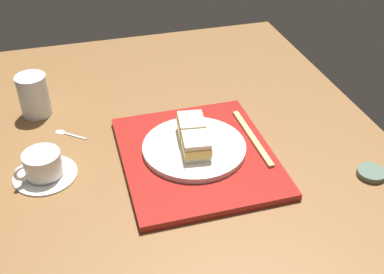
{
  "coord_description": "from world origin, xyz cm",
  "views": [
    {
      "loc": [
        -83.98,
        22.39,
        68.54
      ],
      "look_at": [
        0.72,
        -1.43,
        5.0
      ],
      "focal_mm": 44.66,
      "sensor_mm": 36.0,
      "label": 1
    }
  ],
  "objects_px": {
    "drinking_glass": "(34,95)",
    "sandwich_near": "(196,145)",
    "chopsticks_pair": "(252,137)",
    "sandwich_plate": "(194,147)",
    "teaspoon": "(64,132)",
    "small_sauce_dish": "(371,173)",
    "sandwich_far": "(191,127)",
    "coffee_cup": "(43,166)"
  },
  "relations": [
    {
      "from": "sandwich_plate",
      "to": "chopsticks_pair",
      "type": "xyz_separation_m",
      "value": [
        0.0,
        -0.15,
        -0.0
      ]
    },
    {
      "from": "coffee_cup",
      "to": "sandwich_near",
      "type": "bearing_deg",
      "value": -98.57
    },
    {
      "from": "chopsticks_pair",
      "to": "teaspoon",
      "type": "xyz_separation_m",
      "value": [
        0.17,
        0.43,
        -0.02
      ]
    },
    {
      "from": "sandwich_plate",
      "to": "chopsticks_pair",
      "type": "bearing_deg",
      "value": -89.28
    },
    {
      "from": "teaspoon",
      "to": "small_sauce_dish",
      "type": "bearing_deg",
      "value": -118.32
    },
    {
      "from": "sandwich_plate",
      "to": "sandwich_far",
      "type": "relative_size",
      "value": 2.97
    },
    {
      "from": "chopsticks_pair",
      "to": "teaspoon",
      "type": "distance_m",
      "value": 0.46
    },
    {
      "from": "sandwich_far",
      "to": "drinking_glass",
      "type": "distance_m",
      "value": 0.43
    },
    {
      "from": "chopsticks_pair",
      "to": "drinking_glass",
      "type": "bearing_deg",
      "value": 60.38
    },
    {
      "from": "sandwich_near",
      "to": "drinking_glass",
      "type": "bearing_deg",
      "value": 47.42
    },
    {
      "from": "sandwich_plate",
      "to": "coffee_cup",
      "type": "bearing_deg",
      "value": 87.17
    },
    {
      "from": "small_sauce_dish",
      "to": "sandwich_plate",
      "type": "bearing_deg",
      "value": 63.68
    },
    {
      "from": "sandwich_far",
      "to": "chopsticks_pair",
      "type": "distance_m",
      "value": 0.15
    },
    {
      "from": "sandwich_plate",
      "to": "teaspoon",
      "type": "bearing_deg",
      "value": 59.28
    },
    {
      "from": "sandwich_plate",
      "to": "coffee_cup",
      "type": "height_order",
      "value": "coffee_cup"
    },
    {
      "from": "coffee_cup",
      "to": "teaspoon",
      "type": "xyz_separation_m",
      "value": [
        0.15,
        -0.05,
        -0.02
      ]
    },
    {
      "from": "drinking_glass",
      "to": "chopsticks_pair",
      "type": "bearing_deg",
      "value": -119.62
    },
    {
      "from": "chopsticks_pair",
      "to": "small_sauce_dish",
      "type": "xyz_separation_m",
      "value": [
        -0.18,
        -0.21,
        -0.01
      ]
    },
    {
      "from": "sandwich_far",
      "to": "coffee_cup",
      "type": "relative_size",
      "value": 0.58
    },
    {
      "from": "chopsticks_pair",
      "to": "drinking_glass",
      "type": "distance_m",
      "value": 0.57
    },
    {
      "from": "drinking_glass",
      "to": "teaspoon",
      "type": "height_order",
      "value": "drinking_glass"
    },
    {
      "from": "sandwich_near",
      "to": "small_sauce_dish",
      "type": "relative_size",
      "value": 1.31
    },
    {
      "from": "sandwich_near",
      "to": "sandwich_far",
      "type": "bearing_deg",
      "value": -6.76
    },
    {
      "from": "chopsticks_pair",
      "to": "sandwich_plate",
      "type": "bearing_deg",
      "value": 90.72
    },
    {
      "from": "small_sauce_dish",
      "to": "teaspoon",
      "type": "distance_m",
      "value": 0.73
    },
    {
      "from": "coffee_cup",
      "to": "teaspoon",
      "type": "relative_size",
      "value": 1.77
    },
    {
      "from": "sandwich_plate",
      "to": "sandwich_near",
      "type": "distance_m",
      "value": 0.04
    },
    {
      "from": "teaspoon",
      "to": "drinking_glass",
      "type": "bearing_deg",
      "value": 28.55
    },
    {
      "from": "sandwich_plate",
      "to": "small_sauce_dish",
      "type": "relative_size",
      "value": 3.78
    },
    {
      "from": "sandwich_far",
      "to": "small_sauce_dish",
      "type": "xyz_separation_m",
      "value": [
        -0.21,
        -0.35,
        -0.05
      ]
    },
    {
      "from": "sandwich_near",
      "to": "coffee_cup",
      "type": "height_order",
      "value": "sandwich_near"
    },
    {
      "from": "drinking_glass",
      "to": "sandwich_near",
      "type": "bearing_deg",
      "value": -132.58
    },
    {
      "from": "sandwich_plate",
      "to": "chopsticks_pair",
      "type": "relative_size",
      "value": 1.04
    },
    {
      "from": "sandwich_near",
      "to": "teaspoon",
      "type": "relative_size",
      "value": 1.05
    },
    {
      "from": "sandwich_near",
      "to": "drinking_glass",
      "type": "relative_size",
      "value": 0.75
    },
    {
      "from": "coffee_cup",
      "to": "drinking_glass",
      "type": "relative_size",
      "value": 1.26
    },
    {
      "from": "teaspoon",
      "to": "sandwich_far",
      "type": "bearing_deg",
      "value": -115.2
    },
    {
      "from": "coffee_cup",
      "to": "drinking_glass",
      "type": "distance_m",
      "value": 0.27
    },
    {
      "from": "coffee_cup",
      "to": "sandwich_plate",
      "type": "bearing_deg",
      "value": -92.83
    },
    {
      "from": "sandwich_far",
      "to": "chopsticks_pair",
      "type": "xyz_separation_m",
      "value": [
        -0.03,
        -0.14,
        -0.03
      ]
    },
    {
      "from": "sandwich_far",
      "to": "small_sauce_dish",
      "type": "relative_size",
      "value": 1.27
    },
    {
      "from": "sandwich_near",
      "to": "drinking_glass",
      "type": "distance_m",
      "value": 0.47
    }
  ]
}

